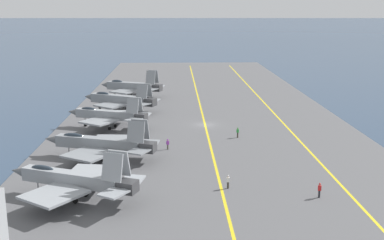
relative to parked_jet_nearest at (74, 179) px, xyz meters
name	(u,v)px	position (x,y,z in m)	size (l,w,h in m)	color
ground_plane	(205,127)	(35.35, -17.06, -2.83)	(2000.00, 2000.00, 0.00)	#2D425B
carrier_deck	(205,126)	(35.35, -17.06, -2.63)	(207.66, 54.30, 0.40)	#565659
deck_stripe_foul_line	(284,124)	(35.35, -32.00, -2.42)	(186.90, 0.36, 0.01)	yellow
deck_stripe_centerline	(205,125)	(35.35, -17.06, -2.42)	(186.90, 0.36, 0.01)	yellow
parked_jet_nearest	(74,179)	(0.00, 0.00, 0.00)	(13.90, 16.56, 6.29)	#93999E
parked_jet_second	(101,143)	(15.12, -0.78, -0.12)	(13.92, 17.48, 6.15)	gray
parked_jet_third	(108,115)	(33.03, 0.58, 0.12)	(12.58, 15.83, 5.98)	gray
parked_jet_fourth	(120,100)	(48.31, 0.20, 0.01)	(12.93, 17.18, 6.12)	gray
parked_jet_fifth	(132,86)	(64.53, -0.87, 0.21)	(13.88, 16.28, 6.77)	gray
crew_white_vest	(228,181)	(2.75, -17.89, -1.48)	(0.27, 0.39, 1.73)	#383328
crew_red_vest	(320,190)	(-0.47, -28.12, -1.45)	(0.33, 0.42, 1.77)	#232328
crew_purple_vest	(168,144)	(19.44, -10.33, -1.51)	(0.42, 0.46, 1.68)	#4C473D
crew_green_vest	(238,132)	(26.00, -22.02, -1.46)	(0.38, 0.45, 1.77)	#383328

